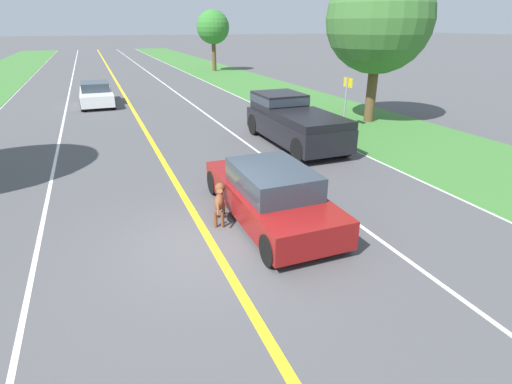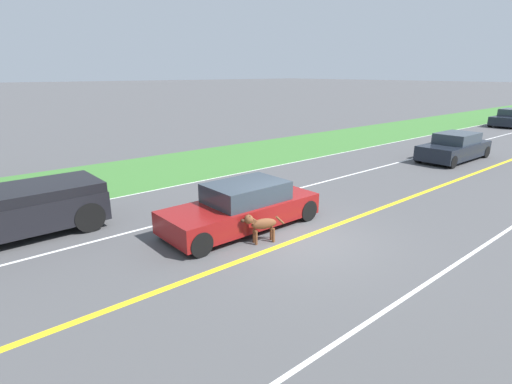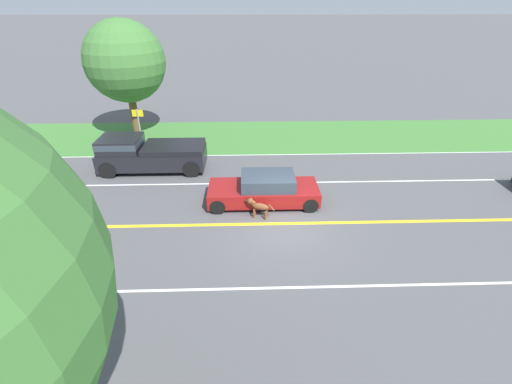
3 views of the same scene
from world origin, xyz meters
name	(u,v)px [view 1 (image 1 of 3)]	position (x,y,z in m)	size (l,w,h in m)	color
ground_plane	(212,244)	(0.00, 0.00, 0.00)	(400.00, 400.00, 0.00)	#4C4C4F
centre_divider_line	(212,243)	(0.00, 0.00, 0.00)	(0.18, 160.00, 0.01)	yellow
lane_edge_line_right	(455,196)	(7.00, 0.00, 0.00)	(0.14, 160.00, 0.01)	white
lane_dash_same_dir	(348,217)	(3.50, 0.00, 0.00)	(0.10, 160.00, 0.01)	white
lane_dash_oncoming	(31,279)	(-3.50, 0.00, 0.00)	(0.10, 160.00, 0.01)	white
ego_car	(270,194)	(1.68, 0.69, 0.64)	(1.87, 4.76, 1.36)	maroon
dog	(219,200)	(0.50, 1.01, 0.54)	(0.54, 1.21, 0.87)	brown
pickup_truck	(293,120)	(5.23, 6.56, 0.93)	(2.07, 5.38, 1.80)	black
oncoming_car	(96,94)	(-1.77, 18.47, 0.61)	(1.82, 4.68, 1.29)	white
roadside_tree_right_near	(379,20)	(10.43, 8.60, 4.61)	(4.75, 4.75, 7.01)	brown
roadside_tree_right_far	(213,27)	(10.02, 33.92, 4.17)	(3.23, 3.23, 5.83)	brown
street_sign	(346,96)	(8.47, 7.78, 1.47)	(0.11, 0.64, 2.32)	gray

